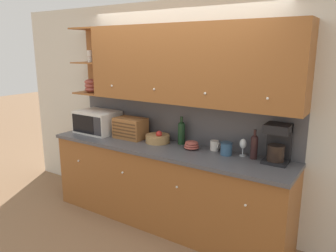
% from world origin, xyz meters
% --- Properties ---
extents(ground_plane, '(24.00, 24.00, 0.00)m').
position_xyz_m(ground_plane, '(0.00, 0.00, 0.00)').
color(ground_plane, '#896647').
extents(wall_back, '(5.35, 0.06, 2.60)m').
position_xyz_m(wall_back, '(0.00, 0.03, 1.30)').
color(wall_back, beige).
rests_on(wall_back, ground_plane).
extents(counter_unit, '(2.97, 0.63, 0.96)m').
position_xyz_m(counter_unit, '(0.00, -0.30, 0.48)').
color(counter_unit, '#935628').
rests_on(counter_unit, ground_plane).
extents(backsplash_panel, '(2.95, 0.01, 0.50)m').
position_xyz_m(backsplash_panel, '(0.00, -0.01, 1.21)').
color(backsplash_panel, '#4C4C51').
rests_on(backsplash_panel, counter_unit).
extents(upper_cabinets, '(2.95, 0.34, 0.86)m').
position_xyz_m(upper_cabinets, '(0.17, -0.16, 1.89)').
color(upper_cabinets, '#935628').
rests_on(upper_cabinets, backsplash_panel).
extents(microwave, '(0.55, 0.41, 0.29)m').
position_xyz_m(microwave, '(-1.11, -0.24, 1.10)').
color(microwave, silver).
rests_on(microwave, counter_unit).
extents(bread_box, '(0.39, 0.26, 0.26)m').
position_xyz_m(bread_box, '(-0.56, -0.22, 1.09)').
color(bread_box, '#996033').
rests_on(bread_box, counter_unit).
extents(fruit_basket, '(0.29, 0.29, 0.15)m').
position_xyz_m(fruit_basket, '(-0.16, -0.19, 1.01)').
color(fruit_basket, '#A87F4C').
rests_on(fruit_basket, counter_unit).
extents(second_wine_bottle, '(0.08, 0.08, 0.33)m').
position_xyz_m(second_wine_bottle, '(0.11, -0.09, 1.11)').
color(second_wine_bottle, '#19381E').
rests_on(second_wine_bottle, counter_unit).
extents(bowl_stack_on_counter, '(0.17, 0.17, 0.09)m').
position_xyz_m(bowl_stack_on_counter, '(0.31, -0.21, 1.00)').
color(bowl_stack_on_counter, '#9E473D').
rests_on(bowl_stack_on_counter, counter_unit).
extents(mug, '(0.11, 0.09, 0.11)m').
position_xyz_m(mug, '(0.55, -0.10, 1.01)').
color(mug, silver).
rests_on(mug, counter_unit).
extents(storage_canister, '(0.13, 0.13, 0.14)m').
position_xyz_m(storage_canister, '(0.72, -0.18, 1.03)').
color(storage_canister, '#33567A').
rests_on(storage_canister, counter_unit).
extents(wine_glass, '(0.07, 0.07, 0.19)m').
position_xyz_m(wine_glass, '(0.88, -0.12, 1.08)').
color(wine_glass, silver).
rests_on(wine_glass, counter_unit).
extents(wine_bottle, '(0.07, 0.07, 0.31)m').
position_xyz_m(wine_bottle, '(1.01, -0.14, 1.10)').
color(wine_bottle, black).
rests_on(wine_bottle, counter_unit).
extents(coffee_maker, '(0.24, 0.22, 0.39)m').
position_xyz_m(coffee_maker, '(1.23, -0.13, 1.16)').
color(coffee_maker, black).
rests_on(coffee_maker, counter_unit).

